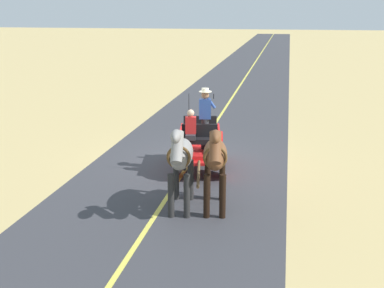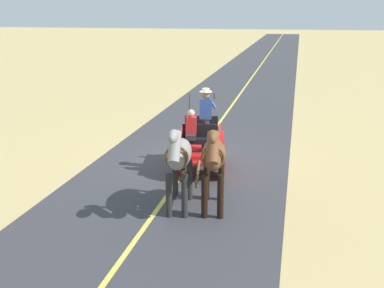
# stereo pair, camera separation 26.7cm
# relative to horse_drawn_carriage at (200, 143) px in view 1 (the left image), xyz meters

# --- Properties ---
(ground_plane) EXTENTS (200.00, 200.00, 0.00)m
(ground_plane) POSITION_rel_horse_drawn_carriage_xyz_m (0.42, -0.90, -0.82)
(ground_plane) COLOR tan
(road_surface) EXTENTS (6.03, 160.00, 0.01)m
(road_surface) POSITION_rel_horse_drawn_carriage_xyz_m (0.42, -0.90, -0.81)
(road_surface) COLOR #38383D
(road_surface) RESTS_ON ground
(road_centre_stripe) EXTENTS (0.12, 160.00, 0.00)m
(road_centre_stripe) POSITION_rel_horse_drawn_carriage_xyz_m (0.42, -0.90, -0.81)
(road_centre_stripe) COLOR #DBCC4C
(road_centre_stripe) RESTS_ON road_surface
(horse_drawn_carriage) EXTENTS (1.79, 4.51, 2.50)m
(horse_drawn_carriage) POSITION_rel_horse_drawn_carriage_xyz_m (0.00, 0.00, 0.00)
(horse_drawn_carriage) COLOR red
(horse_drawn_carriage) RESTS_ON ground
(horse_near_side) EXTENTS (0.78, 2.15, 2.21)m
(horse_near_side) POSITION_rel_horse_drawn_carriage_xyz_m (-0.89, 2.92, 0.51)
(horse_near_side) COLOR brown
(horse_near_side) RESTS_ON ground
(horse_off_side) EXTENTS (0.74, 2.14, 2.21)m
(horse_off_side) POSITION_rel_horse_drawn_carriage_xyz_m (-0.09, 3.06, 0.51)
(horse_off_side) COLOR gray
(horse_off_side) RESTS_ON ground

